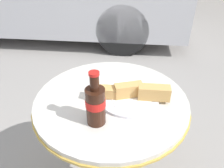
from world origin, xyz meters
TOP-DOWN VIEW (x-y plane):
  - bistro_table at (0.00, 0.00)m, footprint 0.66×0.66m
  - cola_bottle_left at (-0.04, -0.15)m, footprint 0.07×0.07m
  - lunch_plate_near at (0.08, 0.00)m, footprint 0.33×0.26m

SIDE VIEW (x-z plane):
  - bistro_table at x=0.00m, z-range 0.15..0.85m
  - lunch_plate_near at x=0.08m, z-range 0.69..0.76m
  - cola_bottle_left at x=-0.04m, z-range 0.68..0.89m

